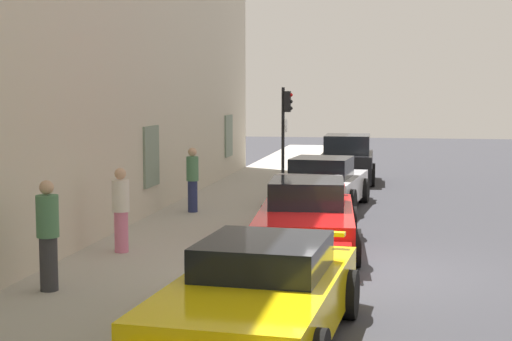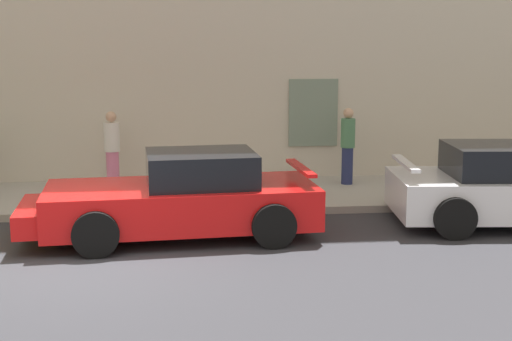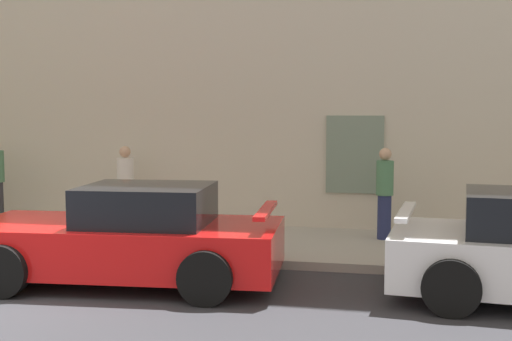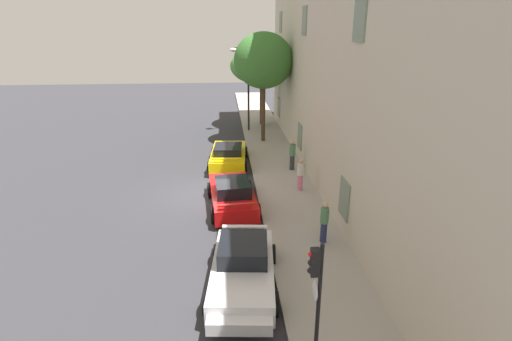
% 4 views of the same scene
% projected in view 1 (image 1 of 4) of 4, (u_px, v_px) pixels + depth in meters
% --- Properties ---
extents(ground_plane, '(80.00, 80.00, 0.00)m').
position_uv_depth(ground_plane, '(369.00, 270.00, 13.67)').
color(ground_plane, '#333338').
extents(sidewalk, '(60.00, 3.00, 0.14)m').
position_uv_depth(sidewalk, '(153.00, 258.00, 14.38)').
color(sidewalk, '#A8A399').
rests_on(sidewalk, ground).
extents(sportscar_red_lead, '(4.94, 2.42, 1.29)m').
position_uv_depth(sportscar_red_lead, '(255.00, 302.00, 9.49)').
color(sportscar_red_lead, yellow).
rests_on(sportscar_red_lead, ground).
extents(sportscar_yellow_flank, '(4.90, 2.35, 1.41)m').
position_uv_depth(sportscar_yellow_flank, '(306.00, 221.00, 15.19)').
color(sportscar_yellow_flank, red).
rests_on(sportscar_yellow_flank, ground).
extents(sportscar_white_middle, '(4.68, 2.43, 1.42)m').
position_uv_depth(sportscar_white_middle, '(325.00, 185.00, 21.14)').
color(sportscar_white_middle, white).
rests_on(sportscar_white_middle, ground).
extents(hatchback_parked, '(3.54, 2.00, 1.68)m').
position_uv_depth(hatchback_parked, '(347.00, 161.00, 26.90)').
color(hatchback_parked, black).
rests_on(hatchback_parked, ground).
extents(traffic_light, '(0.44, 0.36, 3.19)m').
position_uv_depth(traffic_light, '(286.00, 119.00, 24.18)').
color(traffic_light, black).
rests_on(traffic_light, sidewalk).
extents(pedestrian_admiring, '(0.42, 0.42, 1.64)m').
position_uv_depth(pedestrian_admiring, '(193.00, 179.00, 19.35)').
color(pedestrian_admiring, navy).
rests_on(pedestrian_admiring, sidewalk).
extents(pedestrian_strolling, '(0.46, 0.46, 1.71)m').
position_uv_depth(pedestrian_strolling, '(48.00, 234.00, 11.67)').
color(pedestrian_strolling, '#333338').
rests_on(pedestrian_strolling, sidewalk).
extents(pedestrian_bystander, '(0.44, 0.44, 1.62)m').
position_uv_depth(pedestrian_bystander, '(121.00, 209.00, 14.49)').
color(pedestrian_bystander, pink).
rests_on(pedestrian_bystander, sidewalk).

